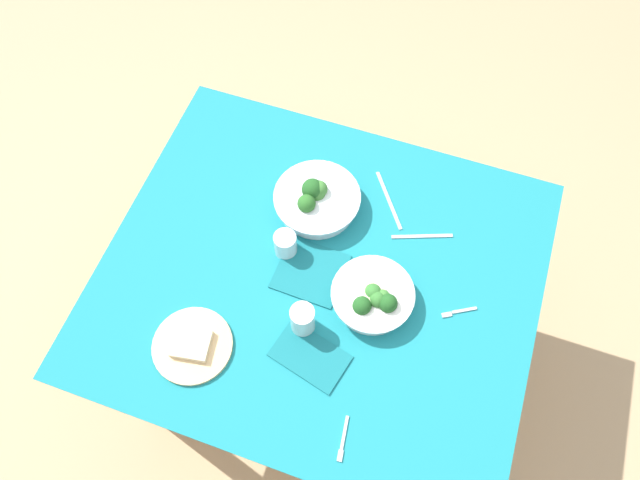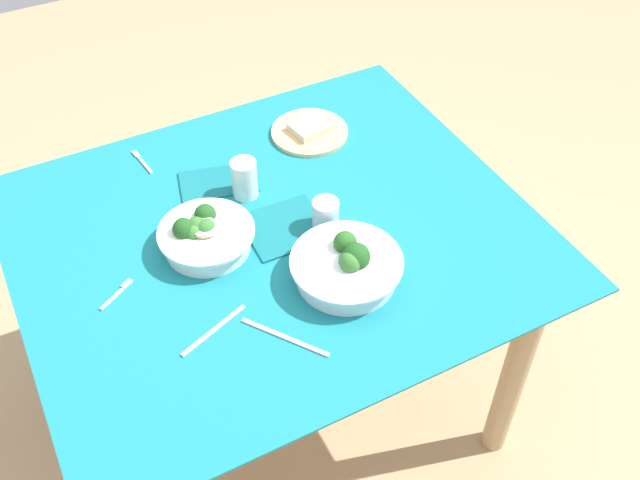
% 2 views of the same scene
% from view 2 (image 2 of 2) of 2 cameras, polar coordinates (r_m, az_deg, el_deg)
% --- Properties ---
extents(ground_plane, '(6.00, 6.00, 0.00)m').
position_cam_2_polar(ground_plane, '(2.40, -2.71, -12.41)').
color(ground_plane, tan).
extents(dining_table, '(1.23, 1.06, 0.76)m').
position_cam_2_polar(dining_table, '(1.89, -3.37, -1.91)').
color(dining_table, '#197A84').
rests_on(dining_table, ground_plane).
extents(broccoli_bowl_far, '(0.23, 0.23, 0.09)m').
position_cam_2_polar(broccoli_bowl_far, '(1.76, -8.88, 0.32)').
color(broccoli_bowl_far, white).
rests_on(broccoli_bowl_far, dining_table).
extents(broccoli_bowl_near, '(0.26, 0.26, 0.10)m').
position_cam_2_polar(broccoli_bowl_near, '(1.67, 2.12, -2.05)').
color(broccoli_bowl_near, white).
rests_on(broccoli_bowl_near, dining_table).
extents(bread_side_plate, '(0.22, 0.22, 0.03)m').
position_cam_2_polar(bread_side_plate, '(2.10, -0.81, 8.43)').
color(bread_side_plate, '#D6B27A').
rests_on(bread_side_plate, dining_table).
extents(water_glass_center, '(0.07, 0.07, 0.10)m').
position_cam_2_polar(water_glass_center, '(1.88, -5.87, 4.75)').
color(water_glass_center, silver).
rests_on(water_glass_center, dining_table).
extents(water_glass_side, '(0.07, 0.07, 0.08)m').
position_cam_2_polar(water_glass_side, '(1.79, 0.44, 1.96)').
color(water_glass_side, silver).
rests_on(water_glass_side, dining_table).
extents(fork_by_far_bowl, '(0.09, 0.06, 0.00)m').
position_cam_2_polar(fork_by_far_bowl, '(1.72, -15.37, -4.03)').
color(fork_by_far_bowl, '#B7B7BC').
rests_on(fork_by_far_bowl, dining_table).
extents(fork_by_near_bowl, '(0.02, 0.11, 0.00)m').
position_cam_2_polar(fork_by_near_bowl, '(2.06, -13.64, 5.97)').
color(fork_by_near_bowl, '#B7B7BC').
rests_on(fork_by_near_bowl, dining_table).
extents(table_knife_left, '(0.17, 0.07, 0.00)m').
position_cam_2_polar(table_knife_left, '(1.61, -8.21, -6.93)').
color(table_knife_left, '#B7B7BC').
rests_on(table_knife_left, dining_table).
extents(table_knife_right, '(0.13, 0.18, 0.00)m').
position_cam_2_polar(table_knife_right, '(1.59, -2.74, -7.53)').
color(table_knife_right, '#B7B7BC').
rests_on(table_knife_right, dining_table).
extents(napkin_folded_upper, '(0.19, 0.18, 0.01)m').
position_cam_2_polar(napkin_folded_upper, '(1.81, -2.74, 1.02)').
color(napkin_folded_upper, '#156870').
rests_on(napkin_folded_upper, dining_table).
extents(napkin_folded_lower, '(0.22, 0.17, 0.01)m').
position_cam_2_polar(napkin_folded_lower, '(1.95, -7.88, 4.47)').
color(napkin_folded_lower, '#156870').
rests_on(napkin_folded_lower, dining_table).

